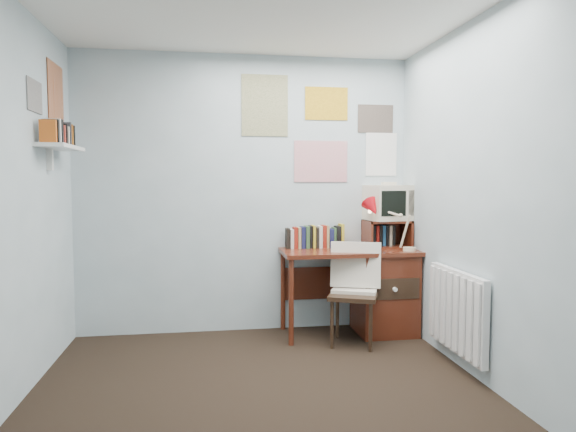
{
  "coord_description": "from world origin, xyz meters",
  "views": [
    {
      "loc": [
        -0.33,
        -2.91,
        1.38
      ],
      "look_at": [
        0.28,
        1.01,
        1.1
      ],
      "focal_mm": 32.0,
      "sensor_mm": 36.0,
      "label": 1
    }
  ],
  "objects_px": {
    "desk_chair": "(353,296)",
    "tv_riser": "(387,234)",
    "desk": "(378,288)",
    "wall_shelf": "(61,147)",
    "desk_lamp": "(410,228)",
    "radiator": "(457,311)",
    "crt_tv": "(389,201)"
  },
  "relations": [
    {
      "from": "desk_chair",
      "to": "tv_riser",
      "type": "bearing_deg",
      "value": 66.77
    },
    {
      "from": "desk",
      "to": "desk_chair",
      "type": "xyz_separation_m",
      "value": [
        -0.31,
        -0.3,
        0.01
      ]
    },
    {
      "from": "desk_chair",
      "to": "wall_shelf",
      "type": "relative_size",
      "value": 1.34
    },
    {
      "from": "desk_chair",
      "to": "wall_shelf",
      "type": "height_order",
      "value": "wall_shelf"
    },
    {
      "from": "desk",
      "to": "desk_lamp",
      "type": "relative_size",
      "value": 2.92
    },
    {
      "from": "desk_chair",
      "to": "radiator",
      "type": "xyz_separation_m",
      "value": [
        0.6,
        -0.62,
        0.01
      ]
    },
    {
      "from": "crt_tv",
      "to": "tv_riser",
      "type": "bearing_deg",
      "value": -143.94
    },
    {
      "from": "desk_lamp",
      "to": "radiator",
      "type": "bearing_deg",
      "value": -74.91
    },
    {
      "from": "desk_lamp",
      "to": "tv_riser",
      "type": "distance_m",
      "value": 0.3
    },
    {
      "from": "desk_lamp",
      "to": "desk",
      "type": "bearing_deg",
      "value": 157.29
    },
    {
      "from": "desk_lamp",
      "to": "wall_shelf",
      "type": "distance_m",
      "value": 2.89
    },
    {
      "from": "desk_lamp",
      "to": "wall_shelf",
      "type": "height_order",
      "value": "wall_shelf"
    },
    {
      "from": "desk",
      "to": "desk_chair",
      "type": "bearing_deg",
      "value": -135.93
    },
    {
      "from": "radiator",
      "to": "wall_shelf",
      "type": "relative_size",
      "value": 1.29
    },
    {
      "from": "desk_lamp",
      "to": "radiator",
      "type": "height_order",
      "value": "desk_lamp"
    },
    {
      "from": "desk_chair",
      "to": "tv_riser",
      "type": "height_order",
      "value": "tv_riser"
    },
    {
      "from": "desk",
      "to": "crt_tv",
      "type": "bearing_deg",
      "value": 43.32
    },
    {
      "from": "tv_riser",
      "to": "radiator",
      "type": "relative_size",
      "value": 0.5
    },
    {
      "from": "desk",
      "to": "radiator",
      "type": "xyz_separation_m",
      "value": [
        0.29,
        -0.93,
        0.01
      ]
    },
    {
      "from": "tv_riser",
      "to": "radiator",
      "type": "height_order",
      "value": "tv_riser"
    },
    {
      "from": "desk_chair",
      "to": "radiator",
      "type": "bearing_deg",
      "value": -23.02
    },
    {
      "from": "desk_chair",
      "to": "desk_lamp",
      "type": "relative_size",
      "value": 2.02
    },
    {
      "from": "wall_shelf",
      "to": "crt_tv",
      "type": "bearing_deg",
      "value": 10.66
    },
    {
      "from": "desk_lamp",
      "to": "radiator",
      "type": "distance_m",
      "value": 0.95
    },
    {
      "from": "desk",
      "to": "desk_chair",
      "type": "relative_size",
      "value": 1.45
    },
    {
      "from": "tv_riser",
      "to": "wall_shelf",
      "type": "distance_m",
      "value": 2.83
    },
    {
      "from": "crt_tv",
      "to": "radiator",
      "type": "distance_m",
      "value": 1.32
    },
    {
      "from": "desk_chair",
      "to": "desk_lamp",
      "type": "bearing_deg",
      "value": 38.4
    },
    {
      "from": "desk_lamp",
      "to": "crt_tv",
      "type": "distance_m",
      "value": 0.37
    },
    {
      "from": "desk_lamp",
      "to": "radiator",
      "type": "xyz_separation_m",
      "value": [
        0.06,
        -0.78,
        -0.55
      ]
    },
    {
      "from": "desk_chair",
      "to": "desk_lamp",
      "type": "distance_m",
      "value": 0.79
    },
    {
      "from": "tv_riser",
      "to": "desk_chair",
      "type": "bearing_deg",
      "value": -136.23
    }
  ]
}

